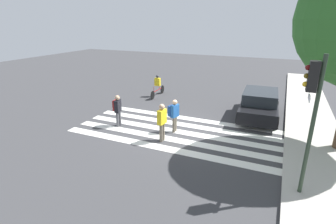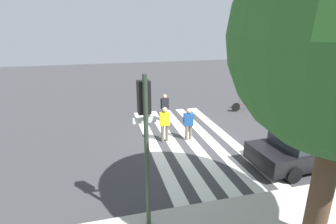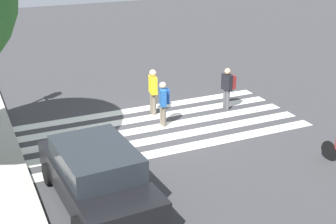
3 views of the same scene
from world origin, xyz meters
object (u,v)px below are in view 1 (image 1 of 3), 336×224
at_px(pedestrian_adult_blue_shirt, 162,120).
at_px(car_parked_silver_sedan, 259,104).
at_px(pedestrian_child_with_backpack, 174,113).
at_px(pedestrian_adult_yellow_jacket, 117,108).
at_px(traffic_light, 312,101).
at_px(cyclist_far_lane, 158,85).

relative_size(pedestrian_adult_blue_shirt, car_parked_silver_sedan, 0.37).
height_order(pedestrian_child_with_backpack, pedestrian_adult_yellow_jacket, pedestrian_adult_yellow_jacket).
height_order(pedestrian_adult_yellow_jacket, pedestrian_adult_blue_shirt, pedestrian_adult_blue_shirt).
bearing_deg(pedestrian_adult_blue_shirt, car_parked_silver_sedan, -28.45).
distance_m(traffic_light, pedestrian_adult_blue_shirt, 6.21).
xyz_separation_m(pedestrian_adult_yellow_jacket, car_parked_silver_sedan, (-4.36, 6.57, -0.20)).
relative_size(pedestrian_adult_blue_shirt, cyclist_far_lane, 0.75).
bearing_deg(pedestrian_adult_yellow_jacket, cyclist_far_lane, 175.47).
relative_size(pedestrian_child_with_backpack, pedestrian_adult_blue_shirt, 0.93).
distance_m(pedestrian_adult_blue_shirt, car_parked_silver_sedan, 6.28).
bearing_deg(car_parked_silver_sedan, pedestrian_child_with_backpack, -45.70).
relative_size(pedestrian_adult_yellow_jacket, cyclist_far_lane, 0.71).
distance_m(pedestrian_child_with_backpack, cyclist_far_lane, 6.51).
bearing_deg(traffic_light, cyclist_far_lane, -133.38).
bearing_deg(pedestrian_child_with_backpack, traffic_light, 76.41).
bearing_deg(pedestrian_child_with_backpack, pedestrian_adult_yellow_jacket, -65.08).
xyz_separation_m(pedestrian_child_with_backpack, pedestrian_adult_yellow_jacket, (0.48, -2.95, 0.01)).
bearing_deg(pedestrian_adult_blue_shirt, traffic_light, -100.91).
distance_m(pedestrian_adult_yellow_jacket, cyclist_far_lane, 5.96).
bearing_deg(pedestrian_child_with_backpack, pedestrian_adult_blue_shirt, 11.53).
bearing_deg(cyclist_far_lane, car_parked_silver_sedan, 75.42).
relative_size(pedestrian_adult_yellow_jacket, pedestrian_adult_blue_shirt, 0.94).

